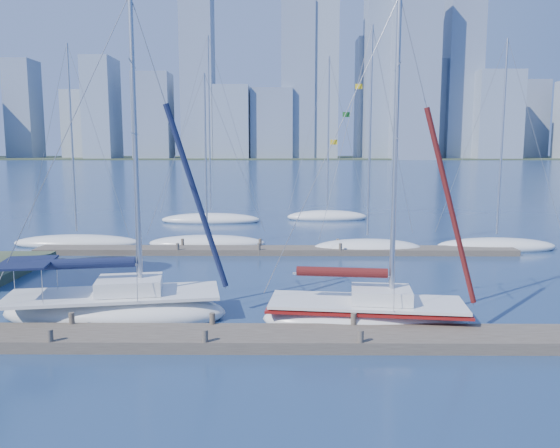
{
  "coord_description": "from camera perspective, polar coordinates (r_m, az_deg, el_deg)",
  "views": [
    {
      "loc": [
        2.54,
        -17.72,
        6.6
      ],
      "look_at": [
        2.38,
        4.0,
        3.55
      ],
      "focal_mm": 35.0,
      "sensor_mm": 36.0,
      "label": 1
    }
  ],
  "objects": [
    {
      "name": "ground",
      "position": [
        19.08,
        -7.41,
        -12.31
      ],
      "size": [
        700.0,
        700.0,
        0.0
      ],
      "primitive_type": "plane",
      "color": "navy",
      "rests_on": "ground"
    },
    {
      "name": "near_dock",
      "position": [
        19.01,
        -7.43,
        -11.74
      ],
      "size": [
        26.0,
        2.0,
        0.4
      ],
      "primitive_type": "cube",
      "color": "#453D33",
      "rests_on": "ground"
    },
    {
      "name": "far_dock",
      "position": [
        34.33,
        -0.48,
        -2.78
      ],
      "size": [
        30.0,
        1.8,
        0.36
      ],
      "primitive_type": "cube",
      "color": "#453D33",
      "rests_on": "ground"
    },
    {
      "name": "far_shore",
      "position": [
        337.79,
        0.0,
        6.89
      ],
      "size": [
        800.0,
        100.0,
        1.5
      ],
      "primitive_type": "cube",
      "color": "#38472D",
      "rests_on": "ground"
    },
    {
      "name": "sailboat_navy",
      "position": [
        22.2,
        -16.97,
        -7.08
      ],
      "size": [
        9.01,
        4.29,
        12.71
      ],
      "rotation": [
        0.0,
        0.0,
        0.17
      ],
      "color": "silver",
      "rests_on": "ground"
    },
    {
      "name": "sailboat_maroon",
      "position": [
        20.8,
        9.07,
        -7.73
      ],
      "size": [
        7.98,
        3.38,
        12.35
      ],
      "rotation": [
        0.0,
        0.0,
        -0.11
      ],
      "color": "silver",
      "rests_on": "ground"
    },
    {
      "name": "bg_boat_0",
      "position": [
        39.28,
        -20.42,
        -1.79
      ],
      "size": [
        8.81,
        5.25,
        13.62
      ],
      "rotation": [
        0.0,
        0.0,
        -0.37
      ],
      "color": "silver",
      "rests_on": "ground"
    },
    {
      "name": "bg_boat_1",
      "position": [
        37.01,
        -7.6,
        -1.95
      ],
      "size": [
        8.16,
        3.93,
        11.71
      ],
      "rotation": [
        0.0,
        0.0,
        0.22
      ],
      "color": "silver",
      "rests_on": "ground"
    },
    {
      "name": "bg_boat_3",
      "position": [
        35.21,
        9.12,
        -2.41
      ],
      "size": [
        7.35,
        5.03,
        14.32
      ],
      "rotation": [
        0.0,
        0.0,
        0.42
      ],
      "color": "silver",
      "rests_on": "ground"
    },
    {
      "name": "bg_boat_5",
      "position": [
        38.19,
        21.66,
        -2.1
      ],
      "size": [
        8.06,
        4.84,
        13.66
      ],
      "rotation": [
        0.0,
        0.0,
        -0.36
      ],
      "color": "silver",
      "rests_on": "ground"
    },
    {
      "name": "bg_boat_6",
      "position": [
        48.79,
        -7.22,
        0.53
      ],
      "size": [
        9.11,
        4.49,
        16.44
      ],
      "rotation": [
        0.0,
        0.0,
        0.24
      ],
      "color": "silver",
      "rests_on": "ground"
    },
    {
      "name": "bg_boat_7",
      "position": [
        50.55,
        4.96,
        0.83
      ],
      "size": [
        7.76,
        4.16,
        15.0
      ],
      "rotation": [
        0.0,
        0.0,
        0.24
      ],
      "color": "silver",
      "rests_on": "ground"
    },
    {
      "name": "skyline",
      "position": [
        310.14,
        5.41,
        13.46
      ],
      "size": [
        503.67,
        51.31,
        117.93
      ],
      "color": "gray",
      "rests_on": "ground"
    }
  ]
}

